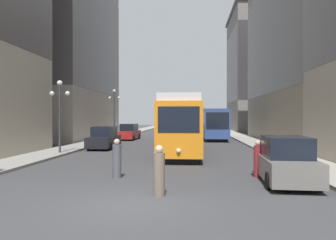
{
  "coord_description": "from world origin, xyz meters",
  "views": [
    {
      "loc": [
        1.72,
        -9.64,
        2.56
      ],
      "look_at": [
        0.34,
        10.08,
        2.4
      ],
      "focal_mm": 35.67,
      "sensor_mm": 36.0,
      "label": 1
    }
  ],
  "objects": [
    {
      "name": "sidewalk_right",
      "position": [
        8.0,
        40.0,
        0.07
      ],
      "size": [
        2.63,
        120.0,
        0.15
      ],
      "primitive_type": "cube",
      "color": "gray",
      "rests_on": "ground"
    },
    {
      "name": "pedestrian_on_sidewalk",
      "position": [
        -1.42,
        4.23,
        0.77
      ],
      "size": [
        0.37,
        0.37,
        1.65
      ],
      "rotation": [
        0.0,
        0.0,
        4.78
      ],
      "color": "#4C4C56",
      "rests_on": "ground"
    },
    {
      "name": "lamp_post_left_far",
      "position": [
        -7.29,
        28.85,
        3.87
      ],
      "size": [
        1.41,
        0.36,
        5.68
      ],
      "color": "#333338",
      "rests_on": "sidewalk_left"
    },
    {
      "name": "parked_car_left_near",
      "position": [
        -5.39,
        17.17,
        0.84
      ],
      "size": [
        1.91,
        4.76,
        1.82
      ],
      "rotation": [
        0.0,
        0.0,
        0.0
      ],
      "color": "black",
      "rests_on": "ground"
    },
    {
      "name": "parked_car_right_far",
      "position": [
        5.39,
        3.63,
        0.84
      ],
      "size": [
        2.07,
        4.5,
        1.82
      ],
      "rotation": [
        0.0,
        0.0,
        3.09
      ],
      "color": "black",
      "rests_on": "ground"
    },
    {
      "name": "pedestrian_crossing_near",
      "position": [
        4.57,
        4.85,
        0.74
      ],
      "size": [
        0.35,
        0.35,
        1.58
      ],
      "rotation": [
        0.0,
        0.0,
        0.48
      ],
      "color": "maroon",
      "rests_on": "ground"
    },
    {
      "name": "building_left_midblock",
      "position": [
        -14.86,
        30.57,
        11.79
      ],
      "size": [
        11.69,
        20.29,
        22.91
      ],
      "color": "#A89E8E",
      "rests_on": "ground"
    },
    {
      "name": "building_right_far",
      "position": [
        16.14,
        54.15,
        11.46
      ],
      "size": [
        14.25,
        17.57,
        22.28
      ],
      "color": "slate",
      "rests_on": "ground"
    },
    {
      "name": "building_right_corner",
      "position": [
        15.65,
        24.73,
        10.38
      ],
      "size": [
        13.27,
        22.79,
        20.19
      ],
      "color": "gray",
      "rests_on": "ground"
    },
    {
      "name": "ground_plane",
      "position": [
        0.0,
        0.0,
        0.0
      ],
      "size": [
        200.0,
        200.0,
        0.0
      ],
      "primitive_type": "plane",
      "color": "#38383A"
    },
    {
      "name": "transit_bus",
      "position": [
        4.36,
        29.72,
        1.95
      ],
      "size": [
        2.6,
        11.21,
        3.45
      ],
      "rotation": [
        0.0,
        0.0,
        -0.0
      ],
      "color": "black",
      "rests_on": "ground"
    },
    {
      "name": "pedestrian_crossing_far",
      "position": [
        0.68,
        1.13,
        0.77
      ],
      "size": [
        0.37,
        0.37,
        1.65
      ],
      "rotation": [
        0.0,
        0.0,
        5.27
      ],
      "color": "#6B5B4C",
      "rests_on": "ground"
    },
    {
      "name": "sidewalk_left",
      "position": [
        -8.0,
        40.0,
        0.07
      ],
      "size": [
        2.63,
        120.0,
        0.15
      ],
      "primitive_type": "cube",
      "color": "gray",
      "rests_on": "ground"
    },
    {
      "name": "streetcar",
      "position": [
        1.14,
        14.16,
        2.1
      ],
      "size": [
        2.79,
        12.66,
        3.89
      ],
      "rotation": [
        0.0,
        0.0,
        -0.01
      ],
      "color": "black",
      "rests_on": "ground"
    },
    {
      "name": "lamp_post_left_near",
      "position": [
        -7.29,
        12.64,
        3.44
      ],
      "size": [
        1.41,
        0.36,
        4.95
      ],
      "color": "#333338",
      "rests_on": "sidewalk_left"
    },
    {
      "name": "parked_car_left_mid",
      "position": [
        -5.39,
        28.03,
        0.84
      ],
      "size": [
        2.06,
        4.75,
        1.82
      ],
      "rotation": [
        0.0,
        0.0,
        -0.05
      ],
      "color": "black",
      "rests_on": "ground"
    }
  ]
}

